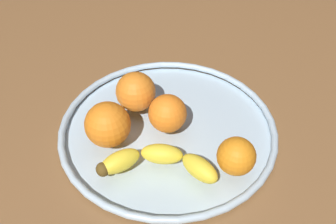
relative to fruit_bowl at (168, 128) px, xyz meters
The scene contains 7 objects.
ground_plane 2.92cm from the fruit_bowl, ahead, with size 121.86×121.86×4.00cm, color brown.
fruit_bowl is the anchor object (origin of this frame).
banana 10.18cm from the fruit_bowl, 87.31° to the left, with size 19.79×7.28×3.24cm.
orange_back_right 11.51cm from the fruit_bowl, 28.10° to the left, with size 7.60×7.60×7.60cm, color orange.
orange_center 14.87cm from the fruit_bowl, 143.23° to the left, with size 6.06×6.06×6.06cm, color orange.
orange_back_left 4.25cm from the fruit_bowl, 79.11° to the left, with size 6.61×6.61×6.61cm, color orange.
orange_front_right 8.69cm from the fruit_bowl, 32.29° to the right, with size 7.22×7.22×7.22cm, color orange.
Camera 1 is at (-5.55, 47.21, 49.41)cm, focal length 40.78 mm.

